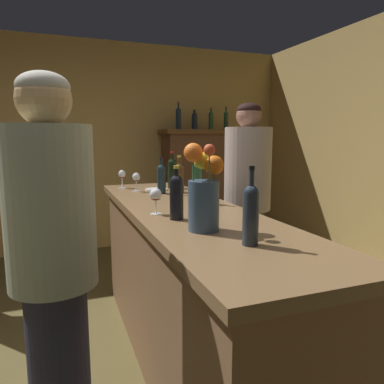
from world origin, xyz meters
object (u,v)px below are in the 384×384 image
Objects in this scene: cheese_plate at (156,189)px; patron_tall at (54,264)px; wine_bottle_malbec at (197,180)px; wine_glass_rear at (122,176)px; wine_bottle_pinot at (251,212)px; bar_counter at (186,287)px; wine_bottle_merlot at (179,176)px; display_cabinet at (202,185)px; wine_glass_spare at (136,178)px; bartender at (247,201)px; wine_bottle_syrah at (177,195)px; display_bottle_midright at (226,119)px; wine_glass_mid at (171,174)px; display_bottle_left at (178,117)px; flower_arrangement at (204,192)px; wine_glass_front at (156,196)px; display_bottle_center at (211,120)px; wine_bottle_rose at (172,172)px; display_bottle_midleft at (195,120)px; wine_bottle_riesling at (161,177)px.

cheese_plate is 1.57m from patron_tall.
wine_bottle_malbec is 0.96m from wine_glass_rear.
wine_bottle_malbec is 0.68m from cheese_plate.
wine_bottle_malbec is 0.98m from wine_bottle_pinot.
bar_counter is 0.91m from wine_bottle_merlot.
wine_glass_spare is (-1.25, -1.66, 0.31)m from display_cabinet.
wine_bottle_merlot is 1.45m from wine_bottle_pinot.
patron_tall is 0.99× the size of bartender.
wine_bottle_pinot is 1.74× the size of cheese_plate.
wine_glass_spare is (0.01, 1.07, -0.03)m from wine_bottle_syrah.
cheese_plate is at bearing 126.29° from wine_bottle_merlot.
wine_bottle_syrah is at bearing 48.63° from bartender.
patron_tall is at bearing -126.48° from display_bottle_midright.
wine_bottle_merlot is 0.47m from wine_bottle_malbec.
patron_tall reaches higher than wine_bottle_malbec.
wine_glass_rear is 1.08m from bartender.
wine_bottle_pinot reaches higher than wine_glass_mid.
display_bottle_midright is at bearing 0.00° from display_bottle_left.
wine_glass_mid is 0.97× the size of wine_glass_rear.
flower_arrangement is at bearing -85.95° from wine_glass_rear.
flower_arrangement reaches higher than wine_glass_rear.
wine_glass_spare is at bearing -147.67° from wine_glass_mid.
wine_bottle_pinot is at bearing -108.95° from display_cabinet.
wine_glass_mid is 0.09× the size of patron_tall.
display_cabinet is 10.40× the size of wine_glass_mid.
bar_counter is 17.07× the size of wine_glass_front.
wine_glass_spare is 0.82× the size of cheese_plate.
flower_arrangement is 3.41m from display_bottle_midright.
flower_arrangement is at bearing -42.74° from patron_tall.
wine_bottle_pinot reaches higher than wine_glass_front.
wine_bottle_merlot is at bearing -120.09° from display_bottle_center.
display_bottle_left is (0.92, 2.73, 0.56)m from wine_bottle_syrah.
display_cabinet is at bearing 0.00° from display_bottle_left.
wine_bottle_rose is at bearing 67.64° from wine_glass_front.
wine_glass_mid is 0.55× the size of display_bottle_midleft.
display_bottle_left reaches higher than wine_bottle_pinot.
bar_counter is at bearing 89.23° from wine_bottle_pinot.
wine_bottle_pinot is at bearing -73.07° from flower_arrangement.
patron_tall is (-0.79, -1.17, -0.20)m from wine_bottle_riesling.
wine_bottle_pinot is 0.99× the size of display_bottle_midright.
flower_arrangement is at bearing -88.34° from wine_glass_spare.
wine_glass_spare is 0.37× the size of flower_arrangement.
wine_bottle_malbec is 2.46m from display_bottle_left.
display_bottle_left reaches higher than patron_tall.
cheese_plate is (0.01, 0.18, -0.12)m from wine_bottle_riesling.
display_bottle_midleft is (0.87, 2.31, 0.51)m from wine_bottle_malbec.
flower_arrangement is (-0.09, 0.28, 0.05)m from wine_bottle_pinot.
wine_bottle_riesling is at bearing -46.88° from wine_glass_spare.
display_bottle_center reaches higher than wine_glass_spare.
bartender is at bearing -21.81° from wine_glass_spare.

